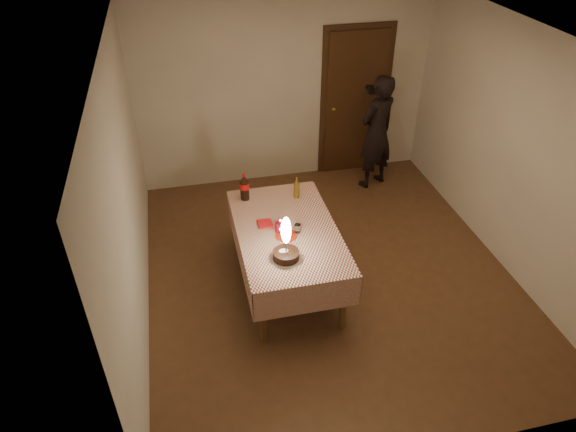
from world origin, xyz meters
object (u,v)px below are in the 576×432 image
object	(u,v)px
photographer	(376,132)
cola_bottle	(244,187)
dining_table	(287,237)
red_cup	(279,227)
clear_cup	(297,228)
birthday_cake	(286,248)
amber_bottle_right	(297,188)
red_plate	(286,235)

from	to	relation	value
photographer	cola_bottle	bearing A→B (deg)	-149.88
dining_table	red_cup	distance (m)	0.17
photographer	clear_cup	bearing A→B (deg)	-129.76
dining_table	birthday_cake	world-z (taller)	birthday_cake
dining_table	photographer	bearing A→B (deg)	47.56
red_cup	clear_cup	size ratio (longest dim) A/B	1.11
amber_bottle_right	photographer	size ratio (longest dim) A/B	0.16
red_plate	amber_bottle_right	size ratio (longest dim) A/B	0.86
birthday_cake	cola_bottle	world-z (taller)	birthday_cake
dining_table	clear_cup	distance (m)	0.19
dining_table	red_plate	distance (m)	0.15
dining_table	amber_bottle_right	distance (m)	0.66
clear_cup	red_plate	bearing A→B (deg)	-163.81
red_plate	birthday_cake	bearing A→B (deg)	-102.66
cola_bottle	clear_cup	bearing A→B (deg)	-60.00
red_cup	clear_cup	xyz separation A→B (m)	(0.18, -0.06, -0.01)
birthday_cake	red_cup	xyz separation A→B (m)	(0.03, 0.44, -0.08)
cola_bottle	photographer	size ratio (longest dim) A/B	0.20
amber_bottle_right	clear_cup	bearing A→B (deg)	-102.81
cola_bottle	birthday_cake	bearing A→B (deg)	-78.90
cola_bottle	amber_bottle_right	xyz separation A→B (m)	(0.57, -0.09, -0.03)
red_plate	amber_bottle_right	distance (m)	0.74
dining_table	red_cup	bearing A→B (deg)	-175.11
red_plate	photographer	world-z (taller)	photographer
birthday_cake	amber_bottle_right	xyz separation A→B (m)	(0.35, 1.02, -0.01)
birthday_cake	photographer	size ratio (longest dim) A/B	0.30
red_cup	amber_bottle_right	size ratio (longest dim) A/B	0.39
red_plate	amber_bottle_right	bearing A→B (deg)	68.15
amber_bottle_right	cola_bottle	bearing A→B (deg)	170.80
birthday_cake	clear_cup	world-z (taller)	birthday_cake
dining_table	red_plate	xyz separation A→B (m)	(-0.03, -0.10, 0.10)
photographer	red_plate	bearing A→B (deg)	-131.40
dining_table	cola_bottle	size ratio (longest dim) A/B	5.42
red_cup	clear_cup	world-z (taller)	red_cup
red_cup	clear_cup	bearing A→B (deg)	-18.84
dining_table	birthday_cake	size ratio (longest dim) A/B	3.61
red_cup	photographer	distance (m)	2.53
clear_cup	cola_bottle	size ratio (longest dim) A/B	0.28
red_plate	photographer	bearing A→B (deg)	48.60
red_cup	photographer	size ratio (longest dim) A/B	0.06
amber_bottle_right	red_plate	bearing A→B (deg)	-111.85
photographer	red_cup	bearing A→B (deg)	-133.73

